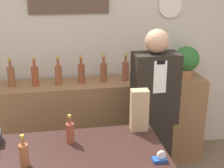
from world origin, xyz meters
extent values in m
cube|color=beige|center=(0.00, 2.00, 1.35)|extent=(5.20, 0.06, 2.70)
cylinder|color=white|center=(0.92, 1.95, 1.75)|extent=(0.26, 0.03, 0.26)
cube|color=#8E6642|center=(0.07, 1.73, 0.49)|extent=(2.38, 0.42, 0.98)
cube|color=black|center=(-0.29, 0.45, 0.90)|extent=(1.32, 0.68, 0.04)
cube|color=black|center=(0.53, 1.17, 0.38)|extent=(0.31, 0.25, 0.75)
cube|color=black|center=(0.53, 1.17, 1.08)|extent=(0.41, 0.25, 0.66)
cube|color=white|center=(0.53, 1.04, 1.23)|extent=(0.11, 0.01, 0.29)
cube|color=black|center=(0.53, 1.04, 1.36)|extent=(0.07, 0.01, 0.03)
sphere|color=tan|center=(0.53, 1.17, 1.52)|extent=(0.21, 0.21, 0.21)
cylinder|color=#B27047|center=(1.07, 1.75, 1.03)|extent=(0.16, 0.16, 0.09)
sphere|color=#2D6B2D|center=(1.07, 1.75, 1.19)|extent=(0.28, 0.28, 0.28)
cube|color=tan|center=(0.26, 0.70, 1.09)|extent=(0.14, 0.10, 0.33)
cube|color=#1E4799|center=(0.28, 0.25, 0.93)|extent=(0.09, 0.06, 0.02)
cylinder|color=silver|center=(0.29, 0.25, 0.97)|extent=(0.06, 0.02, 0.06)
cylinder|color=#965633|center=(-0.57, 0.35, 1.00)|extent=(0.06, 0.06, 0.14)
cylinder|color=#965633|center=(-0.57, 0.35, 1.09)|extent=(0.02, 0.02, 0.05)
cylinder|color=#B29933|center=(-0.57, 0.35, 1.13)|extent=(0.03, 0.03, 0.02)
cylinder|color=brown|center=(-0.27, 0.60, 1.00)|extent=(0.06, 0.06, 0.14)
cylinder|color=brown|center=(-0.27, 0.60, 1.09)|extent=(0.02, 0.02, 0.05)
cylinder|color=#B29933|center=(-0.27, 0.60, 1.13)|extent=(0.03, 0.03, 0.02)
cylinder|color=brown|center=(-0.81, 1.74, 1.09)|extent=(0.07, 0.07, 0.20)
cylinder|color=brown|center=(-0.81, 1.74, 1.22)|extent=(0.03, 0.03, 0.07)
cylinder|color=#B29933|center=(-0.81, 1.74, 1.27)|extent=(0.03, 0.03, 0.02)
cylinder|color=brown|center=(-0.57, 1.72, 1.09)|extent=(0.07, 0.07, 0.20)
cylinder|color=brown|center=(-0.57, 1.72, 1.22)|extent=(0.03, 0.03, 0.07)
cylinder|color=#B29933|center=(-0.57, 1.72, 1.27)|extent=(0.03, 0.03, 0.02)
cylinder|color=brown|center=(-0.33, 1.71, 1.09)|extent=(0.07, 0.07, 0.20)
cylinder|color=brown|center=(-0.33, 1.71, 1.22)|extent=(0.03, 0.03, 0.07)
cylinder|color=#B29933|center=(-0.33, 1.71, 1.27)|extent=(0.03, 0.03, 0.02)
cylinder|color=brown|center=(-0.10, 1.72, 1.09)|extent=(0.07, 0.07, 0.20)
cylinder|color=brown|center=(-0.10, 1.72, 1.22)|extent=(0.03, 0.03, 0.07)
cylinder|color=#B29933|center=(-0.10, 1.72, 1.27)|extent=(0.03, 0.03, 0.02)
cylinder|color=brown|center=(0.14, 1.73, 1.09)|extent=(0.07, 0.07, 0.20)
cylinder|color=brown|center=(0.14, 1.73, 1.22)|extent=(0.03, 0.03, 0.07)
cylinder|color=#B29933|center=(0.14, 1.73, 1.27)|extent=(0.03, 0.03, 0.02)
cylinder|color=brown|center=(0.38, 1.73, 1.09)|extent=(0.07, 0.07, 0.20)
cylinder|color=brown|center=(0.38, 1.73, 1.22)|extent=(0.03, 0.03, 0.07)
cylinder|color=#B29933|center=(0.38, 1.73, 1.27)|extent=(0.03, 0.03, 0.02)
cylinder|color=brown|center=(0.61, 1.75, 1.09)|extent=(0.07, 0.07, 0.20)
cylinder|color=brown|center=(0.61, 1.75, 1.22)|extent=(0.03, 0.03, 0.07)
cylinder|color=#B29933|center=(0.61, 1.75, 1.27)|extent=(0.03, 0.03, 0.02)
cylinder|color=brown|center=(0.85, 1.74, 1.09)|extent=(0.07, 0.07, 0.20)
cylinder|color=brown|center=(0.85, 1.74, 1.22)|extent=(0.03, 0.03, 0.07)
cylinder|color=#B29933|center=(0.85, 1.74, 1.27)|extent=(0.03, 0.03, 0.02)
camera|label=1|loc=(-0.32, -1.41, 2.05)|focal=50.00mm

